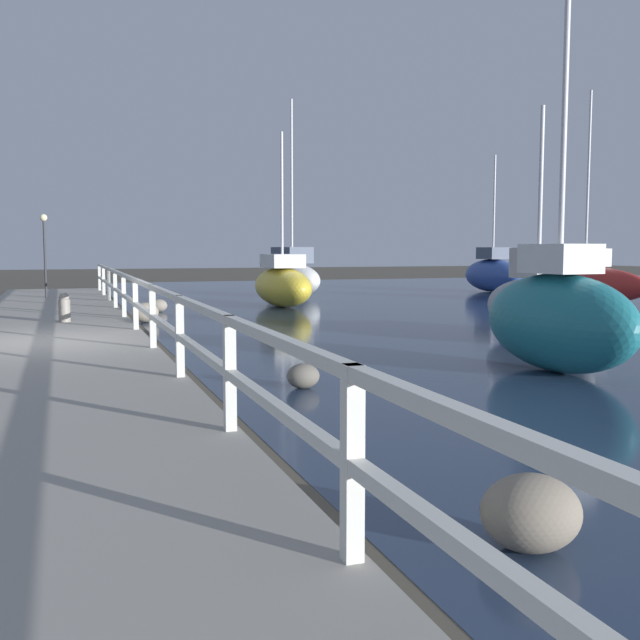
{
  "coord_description": "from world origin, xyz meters",
  "views": [
    {
      "loc": [
        0.27,
        -13.78,
        1.93
      ],
      "look_at": [
        3.72,
        -3.78,
        0.92
      ],
      "focal_mm": 42.0,
      "sensor_mm": 36.0,
      "label": 1
    }
  ],
  "objects_px": {
    "sailboat_teal": "(558,318)",
    "sailboat_gray": "(537,305)",
    "sailboat_yellow": "(282,284)",
    "sailboat_red": "(585,281)",
    "sailboat_blue": "(493,274)",
    "mooring_bollard": "(64,307)",
    "dock_lamp": "(44,238)",
    "sailboat_white": "(292,276)"
  },
  "relations": [
    {
      "from": "sailboat_teal",
      "to": "sailboat_gray",
      "type": "relative_size",
      "value": 1.23
    },
    {
      "from": "sailboat_yellow",
      "to": "sailboat_red",
      "type": "relative_size",
      "value": 0.77
    },
    {
      "from": "sailboat_blue",
      "to": "sailboat_red",
      "type": "distance_m",
      "value": 6.77
    },
    {
      "from": "mooring_bollard",
      "to": "sailboat_yellow",
      "type": "xyz_separation_m",
      "value": [
        6.9,
        6.56,
        0.1
      ]
    },
    {
      "from": "sailboat_gray",
      "to": "dock_lamp",
      "type": "bearing_deg",
      "value": 130.22
    },
    {
      "from": "dock_lamp",
      "to": "sailboat_red",
      "type": "bearing_deg",
      "value": -11.38
    },
    {
      "from": "dock_lamp",
      "to": "sailboat_gray",
      "type": "distance_m",
      "value": 16.1
    },
    {
      "from": "dock_lamp",
      "to": "sailboat_teal",
      "type": "bearing_deg",
      "value": -64.22
    },
    {
      "from": "sailboat_blue",
      "to": "mooring_bollard",
      "type": "bearing_deg",
      "value": -149.19
    },
    {
      "from": "sailboat_gray",
      "to": "sailboat_yellow",
      "type": "relative_size",
      "value": 0.85
    },
    {
      "from": "sailboat_teal",
      "to": "sailboat_blue",
      "type": "relative_size",
      "value": 0.99
    },
    {
      "from": "mooring_bollard",
      "to": "sailboat_red",
      "type": "relative_size",
      "value": 0.09
    },
    {
      "from": "mooring_bollard",
      "to": "sailboat_teal",
      "type": "relative_size",
      "value": 0.11
    },
    {
      "from": "sailboat_gray",
      "to": "sailboat_blue",
      "type": "xyz_separation_m",
      "value": [
        8.73,
        15.68,
        0.07
      ]
    },
    {
      "from": "sailboat_teal",
      "to": "dock_lamp",
      "type": "bearing_deg",
      "value": 110.96
    },
    {
      "from": "sailboat_teal",
      "to": "sailboat_red",
      "type": "distance_m",
      "value": 16.26
    },
    {
      "from": "sailboat_white",
      "to": "sailboat_red",
      "type": "height_order",
      "value": "sailboat_white"
    },
    {
      "from": "mooring_bollard",
      "to": "sailboat_gray",
      "type": "bearing_deg",
      "value": -23.28
    },
    {
      "from": "sailboat_white",
      "to": "sailboat_red",
      "type": "bearing_deg",
      "value": -47.59
    },
    {
      "from": "sailboat_white",
      "to": "sailboat_red",
      "type": "relative_size",
      "value": 1.04
    },
    {
      "from": "sailboat_teal",
      "to": "sailboat_yellow",
      "type": "xyz_separation_m",
      "value": [
        -0.37,
        14.15,
        -0.11
      ]
    },
    {
      "from": "sailboat_gray",
      "to": "mooring_bollard",
      "type": "bearing_deg",
      "value": 158.68
    },
    {
      "from": "mooring_bollard",
      "to": "dock_lamp",
      "type": "xyz_separation_m",
      "value": [
        -0.53,
        8.54,
        1.62
      ]
    },
    {
      "from": "mooring_bollard",
      "to": "sailboat_yellow",
      "type": "distance_m",
      "value": 9.52
    },
    {
      "from": "sailboat_yellow",
      "to": "sailboat_blue",
      "type": "bearing_deg",
      "value": 24.13
    },
    {
      "from": "sailboat_teal",
      "to": "sailboat_yellow",
      "type": "bearing_deg",
      "value": 86.66
    },
    {
      "from": "sailboat_blue",
      "to": "sailboat_white",
      "type": "bearing_deg",
      "value": 179.59
    },
    {
      "from": "dock_lamp",
      "to": "sailboat_white",
      "type": "xyz_separation_m",
      "value": [
        9.24,
        2.85,
        -1.43
      ]
    },
    {
      "from": "dock_lamp",
      "to": "sailboat_white",
      "type": "relative_size",
      "value": 0.35
    },
    {
      "from": "dock_lamp",
      "to": "sailboat_yellow",
      "type": "distance_m",
      "value": 7.84
    },
    {
      "from": "sailboat_gray",
      "to": "sailboat_blue",
      "type": "distance_m",
      "value": 17.94
    },
    {
      "from": "dock_lamp",
      "to": "sailboat_teal",
      "type": "distance_m",
      "value": 17.98
    },
    {
      "from": "sailboat_blue",
      "to": "sailboat_red",
      "type": "bearing_deg",
      "value": -95.52
    },
    {
      "from": "mooring_bollard",
      "to": "sailboat_teal",
      "type": "distance_m",
      "value": 10.51
    },
    {
      "from": "dock_lamp",
      "to": "mooring_bollard",
      "type": "bearing_deg",
      "value": -86.46
    },
    {
      "from": "mooring_bollard",
      "to": "sailboat_red",
      "type": "distance_m",
      "value": 18.35
    },
    {
      "from": "mooring_bollard",
      "to": "sailboat_white",
      "type": "bearing_deg",
      "value": 52.6
    },
    {
      "from": "dock_lamp",
      "to": "sailboat_blue",
      "type": "bearing_deg",
      "value": 9.41
    },
    {
      "from": "dock_lamp",
      "to": "sailboat_teal",
      "type": "xyz_separation_m",
      "value": [
        7.79,
        -16.14,
        -1.41
      ]
    },
    {
      "from": "sailboat_teal",
      "to": "sailboat_white",
      "type": "distance_m",
      "value": 19.05
    },
    {
      "from": "sailboat_red",
      "to": "sailboat_yellow",
      "type": "bearing_deg",
      "value": 165.63
    },
    {
      "from": "mooring_bollard",
      "to": "sailboat_blue",
      "type": "distance_m",
      "value": 21.54
    }
  ]
}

